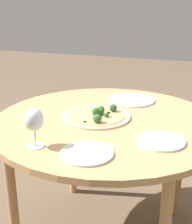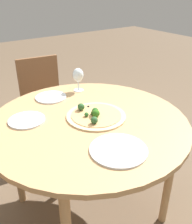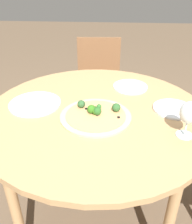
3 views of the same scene
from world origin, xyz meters
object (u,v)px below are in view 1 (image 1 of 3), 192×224
(pizza, at_px, (97,115))
(plate_far, at_px, (160,141))
(wine_glass, at_px, (34,121))
(plate_near, at_px, (131,100))
(plate_side, at_px, (87,153))

(pizza, distance_m, plate_far, 0.40)
(wine_glass, xyz_separation_m, plate_near, (0.75, -0.23, -0.11))
(wine_glass, xyz_separation_m, plate_side, (0.00, -0.23, -0.11))
(plate_near, relative_size, plate_side, 1.31)
(plate_side, bearing_deg, plate_far, -50.59)
(wine_glass, distance_m, plate_far, 0.54)
(plate_near, relative_size, plate_far, 1.32)
(pizza, bearing_deg, wine_glass, 161.97)
(pizza, relative_size, plate_side, 1.67)
(wine_glass, relative_size, plate_side, 0.80)
(plate_near, bearing_deg, wine_glass, 162.58)
(plate_near, bearing_deg, plate_side, 179.48)
(wine_glass, bearing_deg, plate_side, -89.13)
(plate_near, xyz_separation_m, plate_side, (-0.74, 0.01, 0.00))
(pizza, relative_size, wine_glass, 2.10)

